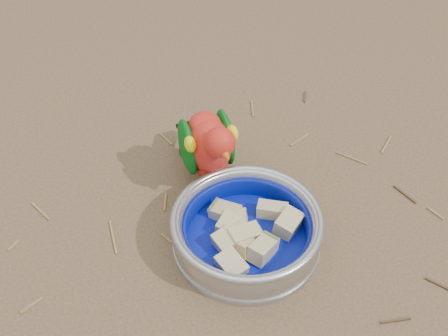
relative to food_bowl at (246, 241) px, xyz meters
name	(u,v)px	position (x,y,z in m)	size (l,w,h in m)	color
ground	(221,309)	(-0.07, -0.10, -0.01)	(60.00, 60.00, 0.00)	brown
food_bowl	(246,241)	(0.00, 0.00, 0.00)	(0.22, 0.22, 0.02)	#B2B2BA
bowl_wall	(247,228)	(0.00, 0.00, 0.03)	(0.22, 0.22, 0.04)	#B2B2BA
fruit_wedges	(247,231)	(0.00, 0.00, 0.02)	(0.13, 0.13, 0.03)	tan
lory_parrot	(209,151)	(-0.02, 0.14, 0.07)	(0.09, 0.18, 0.15)	red
ground_debris	(224,273)	(-0.05, -0.04, -0.01)	(0.90, 0.80, 0.01)	olive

